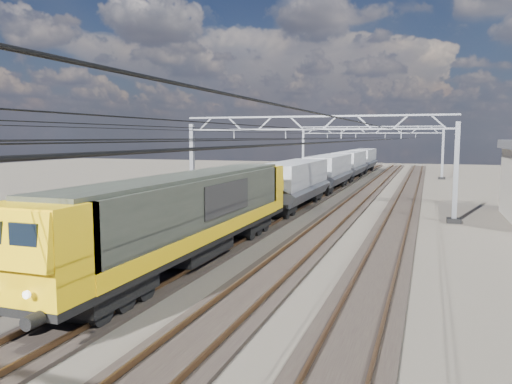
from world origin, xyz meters
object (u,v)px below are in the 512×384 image
(catenary_gantry_mid, at_px, (313,161))
(locomotive, at_px, (191,212))
(hopper_wagon_lead, at_px, (294,181))
(hopper_wagon_fourth, at_px, (363,159))
(catenary_gantry_far, at_px, (370,149))
(hopper_wagon_mid, at_px, (329,170))
(hopper_wagon_third, at_px, (350,163))

(catenary_gantry_mid, bearing_deg, locomotive, -97.48)
(hopper_wagon_lead, height_order, hopper_wagon_fourth, same)
(catenary_gantry_far, relative_size, hopper_wagon_mid, 1.53)
(hopper_wagon_lead, bearing_deg, catenary_gantry_mid, -50.97)
(catenary_gantry_mid, bearing_deg, hopper_wagon_lead, 129.03)
(hopper_wagon_mid, distance_m, hopper_wagon_third, 14.20)
(locomotive, bearing_deg, hopper_wagon_third, 90.00)
(catenary_gantry_mid, relative_size, hopper_wagon_mid, 1.53)
(catenary_gantry_mid, xyz_separation_m, hopper_wagon_fourth, (-2.00, 45.07, -1.67))
(hopper_wagon_lead, distance_m, hopper_wagon_fourth, 42.60)
(locomotive, height_order, hopper_wagon_mid, locomotive)
(catenary_gantry_mid, bearing_deg, catenary_gantry_far, 90.00)
(hopper_wagon_lead, bearing_deg, hopper_wagon_mid, 90.00)
(catenary_gantry_mid, relative_size, hopper_wagon_third, 1.53)
(locomotive, bearing_deg, catenary_gantry_far, 87.76)
(catenary_gantry_far, bearing_deg, locomotive, -92.24)
(catenary_gantry_mid, distance_m, catenary_gantry_far, 36.00)
(hopper_wagon_mid, bearing_deg, hopper_wagon_third, 90.00)
(locomotive, xyz_separation_m, hopper_wagon_fourth, (-0.00, 60.30, -0.09))
(hopper_wagon_third, distance_m, hopper_wagon_fourth, 14.20)
(catenary_gantry_far, distance_m, hopper_wagon_fourth, 9.43)
(catenary_gantry_far, xyz_separation_m, hopper_wagon_third, (-2.00, -5.13, -1.67))
(catenary_gantry_far, bearing_deg, catenary_gantry_mid, -90.00)
(catenary_gantry_far, bearing_deg, hopper_wagon_third, -111.29)
(catenary_gantry_mid, distance_m, hopper_wagon_mid, 16.87)
(catenary_gantry_far, bearing_deg, hopper_wagon_lead, -93.41)
(hopper_wagon_fourth, bearing_deg, catenary_gantry_far, -77.56)
(hopper_wagon_fourth, bearing_deg, hopper_wagon_mid, -90.00)
(hopper_wagon_lead, bearing_deg, hopper_wagon_fourth, 90.00)
(hopper_wagon_lead, bearing_deg, locomotive, -90.00)
(catenary_gantry_far, relative_size, hopper_wagon_third, 1.53)
(catenary_gantry_mid, relative_size, hopper_wagon_fourth, 1.53)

